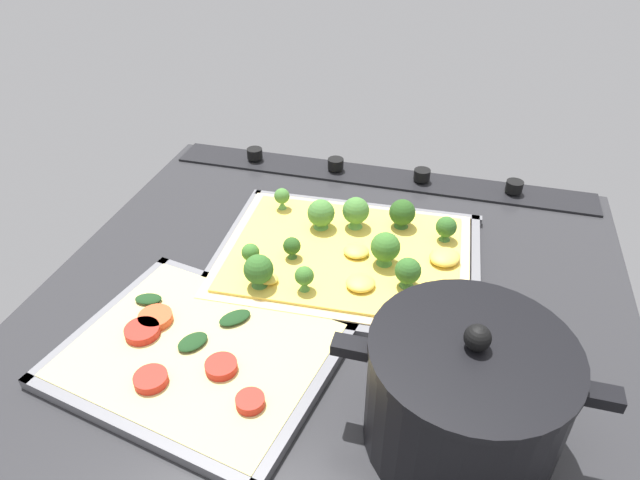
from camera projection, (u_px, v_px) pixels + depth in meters
The scene contains 7 objects.
ground_plane at pixel (334, 299), 75.80cm from camera, with size 76.16×70.10×3.00cm, color #28282B.
stove_control_panel at pixel (378, 175), 99.41cm from camera, with size 73.11×7.00×2.60cm.
baking_tray_front at pixel (347, 260), 79.66cm from camera, with size 37.61×30.54×1.30cm.
broccoli_pizza at pixel (349, 251), 78.73cm from camera, with size 35.10×28.03×6.14cm.
baking_tray_back at pixel (200, 355), 65.10cm from camera, with size 33.68×29.35×1.30cm.
veggie_pizza_back at pixel (196, 351), 64.69cm from camera, with size 30.87×26.55×1.90cm.
cooking_pot at pixel (465, 394), 53.09cm from camera, with size 25.65×18.82×14.94cm.
Camera 1 is at (-13.18, 55.67, 48.88)cm, focal length 31.90 mm.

